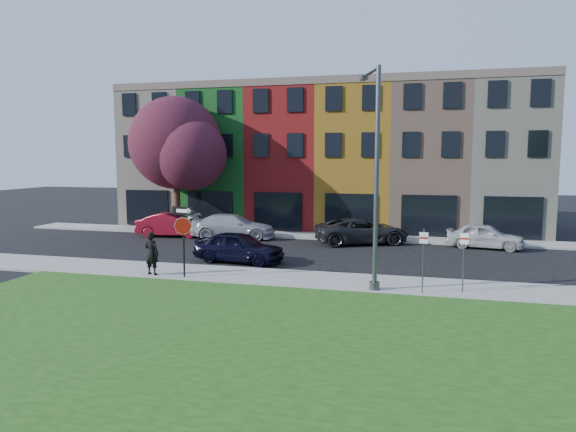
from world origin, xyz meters
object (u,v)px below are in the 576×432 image
(man, at_px, (152,253))
(street_lamp, at_px, (375,179))
(stop_sign, at_px, (183,227))
(sedan_near, at_px, (239,247))

(man, relative_size, street_lamp, 0.22)
(stop_sign, bearing_deg, street_lamp, 10.70)
(sedan_near, bearing_deg, street_lamp, -111.67)
(street_lamp, bearing_deg, man, 159.17)
(man, xyz_separation_m, sedan_near, (2.56, 3.96, -0.29))
(man, distance_m, street_lamp, 10.07)
(sedan_near, xyz_separation_m, street_lamp, (6.95, -3.91, 3.61))
(stop_sign, bearing_deg, man, -172.82)
(stop_sign, height_order, sedan_near, stop_sign)
(man, xyz_separation_m, street_lamp, (9.51, 0.05, 3.32))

